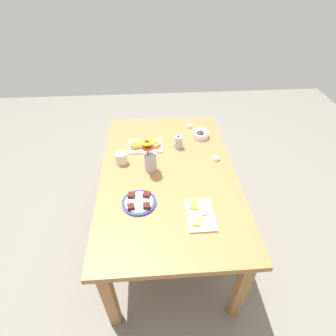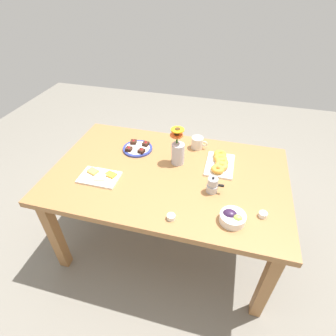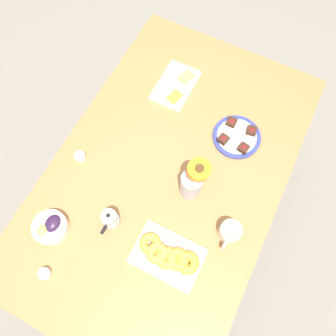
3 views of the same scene
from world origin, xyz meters
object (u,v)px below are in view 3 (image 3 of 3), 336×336
at_px(croissant_platter, 168,256).
at_px(flower_vase, 192,183).
at_px(coffee_mug, 230,232).
at_px(grape_bowl, 51,227).
at_px(cheese_platter, 176,85).
at_px(dessert_plate, 237,137).
at_px(dining_table, 168,178).
at_px(moka_pot, 111,219).
at_px(jam_cup_berry, 45,274).
at_px(jam_cup_honey, 80,156).

xyz_separation_m(croissant_platter, flower_vase, (-0.30, -0.04, 0.07)).
xyz_separation_m(coffee_mug, grape_bowl, (0.31, -0.67, -0.02)).
bearing_deg(cheese_platter, dessert_plate, 71.38).
bearing_deg(dining_table, flower_vase, 73.93).
height_order(croissant_platter, moka_pot, moka_pot).
height_order(dining_table, cheese_platter, cheese_platter).
bearing_deg(flower_vase, coffee_mug, 65.18).
height_order(croissant_platter, flower_vase, flower_vase).
bearing_deg(croissant_platter, jam_cup_berry, -55.28).
bearing_deg(moka_pot, flower_vase, 139.27).
relative_size(dining_table, croissant_platter, 5.68).
bearing_deg(dessert_plate, flower_vase, -14.03).
bearing_deg(croissant_platter, grape_bowl, -76.55).
bearing_deg(dining_table, coffee_mug, 68.25).
bearing_deg(croissant_platter, dessert_plate, 176.17).
distance_m(jam_cup_honey, moka_pot, 0.34).
height_order(jam_cup_honey, dessert_plate, dessert_plate).
relative_size(coffee_mug, flower_vase, 0.46).
distance_m(dining_table, flower_vase, 0.22).
relative_size(coffee_mug, croissant_platter, 0.44).
distance_m(jam_cup_honey, flower_vase, 0.53).
bearing_deg(croissant_platter, jam_cup_honey, -110.93).
distance_m(flower_vase, moka_pot, 0.37).
bearing_deg(dessert_plate, croissant_platter, -3.83).
distance_m(cheese_platter, jam_cup_honey, 0.59).
bearing_deg(jam_cup_berry, flower_vase, 147.59).
relative_size(dessert_plate, moka_pot, 1.89).
height_order(cheese_platter, dessert_plate, dessert_plate).
relative_size(dining_table, moka_pot, 13.45).
bearing_deg(flower_vase, jam_cup_berry, -32.41).
bearing_deg(jam_cup_honey, moka_pot, 55.62).
xyz_separation_m(coffee_mug, croissant_platter, (0.19, -0.18, -0.02)).
relative_size(jam_cup_berry, moka_pot, 0.40).
height_order(dining_table, grape_bowl, grape_bowl).
bearing_deg(dining_table, jam_cup_berry, -21.27).
relative_size(cheese_platter, jam_cup_honey, 5.42).
xyz_separation_m(jam_cup_honey, dessert_plate, (-0.42, 0.60, -0.00)).
xyz_separation_m(grape_bowl, moka_pot, (-0.14, 0.21, 0.02)).
distance_m(jam_cup_berry, moka_pot, 0.33).
relative_size(coffee_mug, cheese_platter, 0.48).
height_order(coffee_mug, flower_vase, flower_vase).
distance_m(jam_cup_berry, dessert_plate, 1.02).
distance_m(cheese_platter, jam_cup_berry, 1.05).
height_order(dining_table, coffee_mug, coffee_mug).
bearing_deg(cheese_platter, grape_bowl, -9.69).
bearing_deg(jam_cup_honey, flower_vase, 99.16).
distance_m(grape_bowl, cheese_platter, 0.89).
relative_size(grape_bowl, jam_cup_honey, 3.00).
relative_size(jam_cup_honey, dessert_plate, 0.21).
distance_m(grape_bowl, dessert_plate, 0.92).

